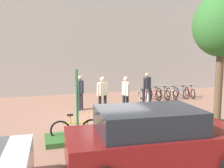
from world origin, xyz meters
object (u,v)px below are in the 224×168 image
object	(u,v)px
person_casual_tan	(102,92)
car_maroon_wagon	(154,140)
tree_sidewalk	(222,26)
person_suited_dark	(80,90)
bollard_steel	(148,95)
person_suited_navy	(147,86)
bike_rack_cluster	(168,93)
person_shirt_blue	(126,92)
bike_at_sign	(76,129)
parking_sign_post	(77,94)

from	to	relation	value
person_casual_tan	car_maroon_wagon	bearing A→B (deg)	-92.72
tree_sidewalk	car_maroon_wagon	world-z (taller)	tree_sidewalk
person_suited_dark	car_maroon_wagon	xyz separation A→B (m)	(0.60, -6.85, -0.23)
tree_sidewalk	bollard_steel	distance (m)	5.85
tree_sidewalk	person_suited_navy	distance (m)	5.57
bike_rack_cluster	person_shirt_blue	size ratio (longest dim) A/B	2.19
tree_sidewalk	person_suited_dark	world-z (taller)	tree_sidewalk
car_maroon_wagon	person_suited_dark	bearing A→B (deg)	95.01
bollard_steel	person_shirt_blue	xyz separation A→B (m)	(-1.95, -1.64, 0.53)
bike_at_sign	person_casual_tan	world-z (taller)	person_casual_tan
person_suited_navy	person_casual_tan	size ratio (longest dim) A/B	1.00
bollard_steel	person_suited_dark	world-z (taller)	person_suited_dark
person_suited_navy	person_casual_tan	bearing A→B (deg)	-154.04
bike_at_sign	person_casual_tan	size ratio (longest dim) A/B	0.98
person_casual_tan	person_shirt_blue	bearing A→B (deg)	-10.80
tree_sidewalk	parking_sign_post	xyz separation A→B (m)	(-5.46, -0.02, -2.28)
bike_at_sign	person_shirt_blue	size ratio (longest dim) A/B	0.98
parking_sign_post	bike_at_sign	distance (m)	1.19
person_suited_navy	car_maroon_wagon	size ratio (longest dim) A/B	0.39
bollard_steel	tree_sidewalk	bearing A→B (deg)	-81.54
person_suited_dark	person_casual_tan	distance (m)	1.29
parking_sign_post	car_maroon_wagon	world-z (taller)	parking_sign_post
parking_sign_post	bike_at_sign	xyz separation A→B (m)	(-0.03, 0.12, -1.18)
parking_sign_post	person_suited_navy	distance (m)	6.68
car_maroon_wagon	person_suited_navy	bearing A→B (deg)	66.32
tree_sidewalk	bike_rack_cluster	size ratio (longest dim) A/B	1.34
bike_at_sign	person_suited_navy	world-z (taller)	person_suited_navy
person_suited_dark	bike_rack_cluster	bearing A→B (deg)	14.12
tree_sidewalk	person_suited_navy	world-z (taller)	tree_sidewalk
bollard_steel	person_casual_tan	size ratio (longest dim) A/B	0.52
tree_sidewalk	bike_at_sign	world-z (taller)	tree_sidewalk
tree_sidewalk	bike_rack_cluster	distance (m)	6.72
person_suited_navy	car_maroon_wagon	xyz separation A→B (m)	(-3.22, -7.34, -0.23)
tree_sidewalk	car_maroon_wagon	distance (m)	5.68
tree_sidewalk	bollard_steel	xyz separation A→B (m)	(-0.70, 4.73, -3.36)
tree_sidewalk	bollard_steel	bearing A→B (deg)	98.46
tree_sidewalk	person_casual_tan	size ratio (longest dim) A/B	2.93
bollard_steel	person_suited_navy	size ratio (longest dim) A/B	0.52
bike_rack_cluster	person_suited_dark	size ratio (longest dim) A/B	2.19
car_maroon_wagon	parking_sign_post	bearing A→B (deg)	119.14
parking_sign_post	person_suited_navy	size ratio (longest dim) A/B	1.36
bike_at_sign	person_suited_navy	bearing A→B (deg)	44.66
bike_rack_cluster	person_suited_navy	distance (m)	2.15
person_suited_dark	person_shirt_blue	bearing A→B (deg)	-30.34
person_shirt_blue	person_suited_dark	bearing A→B (deg)	149.66
bike_at_sign	person_casual_tan	bearing A→B (deg)	61.34
person_suited_dark	person_suited_navy	bearing A→B (deg)	7.30
bike_at_sign	person_suited_dark	distance (m)	4.28
tree_sidewalk	bollard_steel	world-z (taller)	tree_sidewalk
person_suited_dark	car_maroon_wagon	world-z (taller)	person_suited_dark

